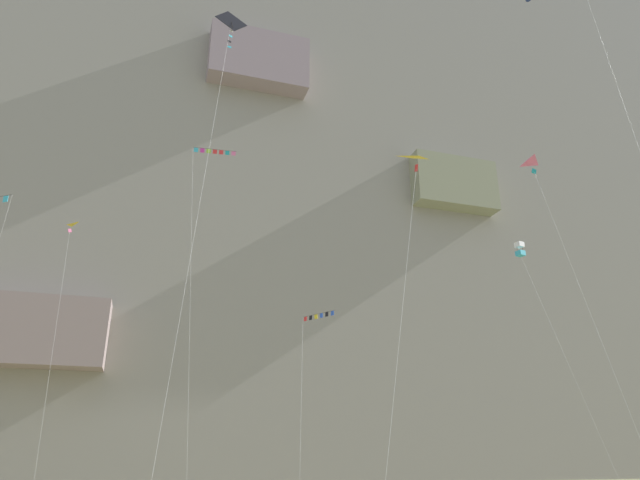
{
  "coord_description": "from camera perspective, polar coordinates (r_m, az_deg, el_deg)",
  "views": [
    {
      "loc": [
        -10.1,
        -6.7,
        2.49
      ],
      "look_at": [
        -0.26,
        24.82,
        15.21
      ],
      "focal_mm": 31.68,
      "sensor_mm": 36.0,
      "label": 1
    }
  ],
  "objects": [
    {
      "name": "cliff_face",
      "position": [
        83.47,
        -8.36,
        7.72
      ],
      "size": [
        180.0,
        29.18,
        84.79
      ],
      "color": "gray",
      "rests_on": "ground"
    },
    {
      "name": "kite_banner_low_left",
      "position": [
        43.83,
        -10.96,
        6.03
      ],
      "size": [
        3.37,
        3.59,
        25.0
      ],
      "color": "black",
      "rests_on": "ground"
    },
    {
      "name": "kite_delta_high_center",
      "position": [
        43.96,
        21.48,
        5.79
      ],
      "size": [
        1.18,
        6.66,
        22.15
      ],
      "color": "pink",
      "rests_on": "ground"
    },
    {
      "name": "kite_delta_upper_mid",
      "position": [
        23.62,
        9.82,
        6.29
      ],
      "size": [
        3.31,
        1.34,
        14.03
      ],
      "color": "yellow",
      "rests_on": "ground"
    },
    {
      "name": "kite_banner_far_right",
      "position": [
        44.69,
        -0.39,
        -9.16
      ],
      "size": [
        3.44,
        5.56,
        13.18
      ],
      "color": "black",
      "rests_on": "ground"
    },
    {
      "name": "kite_diamond_far_left",
      "position": [
        39.41,
        -9.13,
        20.12
      ],
      "size": [
        3.57,
        5.33,
        30.26
      ],
      "color": "black",
      "rests_on": "ground"
    },
    {
      "name": "kite_delta_high_right",
      "position": [
        45.68,
        -24.43,
        -0.4
      ],
      "size": [
        1.53,
        2.07,
        18.52
      ],
      "color": "yellow",
      "rests_on": "ground"
    },
    {
      "name": "kite_box_mid_right",
      "position": [
        50.87,
        19.58,
        -1.0
      ],
      "size": [
        1.86,
        5.79,
        19.62
      ],
      "color": "white",
      "rests_on": "ground"
    }
  ]
}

